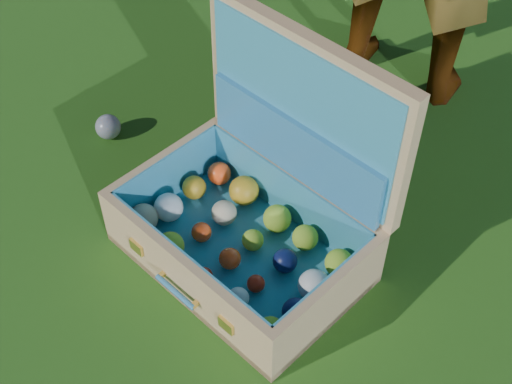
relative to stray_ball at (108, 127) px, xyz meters
name	(u,v)px	position (x,y,z in m)	size (l,w,h in m)	color
ground	(229,200)	(0.46, -0.05, -0.04)	(60.00, 60.00, 0.00)	#215114
stray_ball	(108,127)	(0.00, 0.00, 0.00)	(0.08, 0.08, 0.08)	teal
suitcase	(261,201)	(0.62, -0.15, 0.13)	(0.72, 0.60, 0.60)	tan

